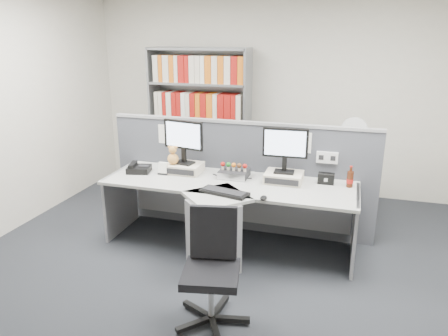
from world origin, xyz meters
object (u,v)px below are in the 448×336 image
(monitor_left, at_px, (183,138))
(desk_phone, at_px, (139,169))
(desktop_pc, at_px, (234,174))
(keyboard, at_px, (224,192))
(shelving_unit, at_px, (200,122))
(mouse, at_px, (264,198))
(speaker, at_px, (326,179))
(office_chair, at_px, (212,264))
(desk_calendar, at_px, (163,169))
(filing_cabinet, at_px, (349,189))
(desk_fan, at_px, (354,134))
(desk, at_px, (222,214))
(monitor_right, at_px, (285,146))
(cola_bottle, at_px, (350,179))

(monitor_left, height_order, desk_phone, monitor_left)
(desktop_pc, bearing_deg, keyboard, -85.18)
(desk_phone, relative_size, shelving_unit, 0.14)
(mouse, bearing_deg, monitor_left, 151.33)
(speaker, bearing_deg, office_chair, -117.12)
(desk_calendar, bearing_deg, office_chair, -52.23)
(mouse, height_order, desk_phone, desk_phone)
(filing_cabinet, distance_m, desk_fan, 0.69)
(desktop_pc, distance_m, mouse, 0.70)
(keyboard, height_order, desk_fan, desk_fan)
(keyboard, bearing_deg, shelving_unit, 115.93)
(desk_calendar, distance_m, office_chair, 1.61)
(mouse, distance_m, shelving_unit, 2.43)
(shelving_unit, bearing_deg, filing_cabinet, -12.07)
(desk, bearing_deg, desk_calendar, 161.29)
(shelving_unit, height_order, filing_cabinet, shelving_unit)
(mouse, distance_m, office_chair, 0.90)
(monitor_right, distance_m, office_chair, 1.54)
(desktop_pc, bearing_deg, office_chair, -81.46)
(mouse, bearing_deg, desk_phone, 164.60)
(desktop_pc, height_order, desk_calendar, desk_calendar)
(monitor_left, xyz_separation_m, office_chair, (0.78, -1.38, -0.63))
(mouse, bearing_deg, desk_calendar, 160.70)
(desk_fan, bearing_deg, speaker, -104.10)
(keyboard, relative_size, filing_cabinet, 0.71)
(desktop_pc, distance_m, keyboard, 0.50)
(desktop_pc, xyz_separation_m, keyboard, (0.04, -0.50, -0.02))
(monitor_left, relative_size, desk_phone, 1.68)
(keyboard, distance_m, mouse, 0.39)
(desk, bearing_deg, office_chair, -77.52)
(monitor_right, distance_m, cola_bottle, 0.72)
(keyboard, bearing_deg, desk_phone, 161.74)
(cola_bottle, height_order, filing_cabinet, cola_bottle)
(keyboard, height_order, office_chair, office_chair)
(mouse, relative_size, desk_calendar, 0.76)
(desk, xyz_separation_m, desk_phone, (-1.04, 0.24, 0.30))
(mouse, relative_size, speaker, 0.62)
(desk_calendar, height_order, cola_bottle, cola_bottle)
(mouse, relative_size, shelving_unit, 0.05)
(desktop_pc, bearing_deg, speaker, 4.55)
(mouse, height_order, desk_calendar, desk_calendar)
(desk_phone, xyz_separation_m, cola_bottle, (2.24, 0.18, 0.04))
(speaker, bearing_deg, desk_calendar, -173.22)
(mouse, xyz_separation_m, speaker, (0.52, 0.62, 0.04))
(keyboard, xyz_separation_m, cola_bottle, (1.14, 0.54, 0.07))
(filing_cabinet, bearing_deg, monitor_left, -149.95)
(shelving_unit, xyz_separation_m, office_chair, (1.12, -2.84, -0.50))
(monitor_left, distance_m, keyboard, 0.87)
(shelving_unit, bearing_deg, keyboard, -64.07)
(monitor_left, distance_m, filing_cabinet, 2.17)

